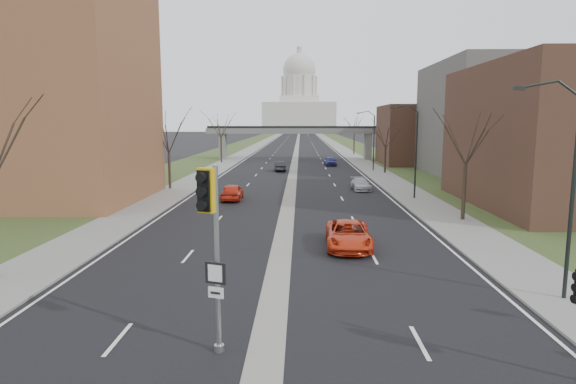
{
  "coord_description": "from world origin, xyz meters",
  "views": [
    {
      "loc": [
        1.06,
        -13.01,
        7.2
      ],
      "look_at": [
        0.42,
        11.53,
        3.62
      ],
      "focal_mm": 30.0,
      "sensor_mm": 36.0,
      "label": 1
    }
  ],
  "objects_px": {
    "car_left_near": "(232,192)",
    "car_right_far": "(330,161)",
    "car_right_near": "(348,235)",
    "car_right_mid": "(360,184)",
    "signal_pole_median": "(211,226)",
    "car_left_far": "(280,166)"
  },
  "relations": [
    {
      "from": "signal_pole_median",
      "to": "car_left_near",
      "type": "bearing_deg",
      "value": 115.21
    },
    {
      "from": "signal_pole_median",
      "to": "car_right_far",
      "type": "bearing_deg",
      "value": 101.68
    },
    {
      "from": "car_left_far",
      "to": "car_right_far",
      "type": "bearing_deg",
      "value": -137.41
    },
    {
      "from": "car_left_near",
      "to": "car_right_near",
      "type": "distance_m",
      "value": 19.23
    },
    {
      "from": "car_left_far",
      "to": "car_right_mid",
      "type": "relative_size",
      "value": 0.99
    },
    {
      "from": "car_right_near",
      "to": "car_right_mid",
      "type": "bearing_deg",
      "value": 83.19
    },
    {
      "from": "car_left_near",
      "to": "car_right_far",
      "type": "xyz_separation_m",
      "value": [
        11.29,
        35.96,
        -0.04
      ]
    },
    {
      "from": "car_right_near",
      "to": "car_right_mid",
      "type": "relative_size",
      "value": 1.27
    },
    {
      "from": "car_right_near",
      "to": "car_left_far",
      "type": "bearing_deg",
      "value": 99.45
    },
    {
      "from": "car_left_near",
      "to": "car_right_near",
      "type": "bearing_deg",
      "value": 117.14
    },
    {
      "from": "car_left_far",
      "to": "car_right_mid",
      "type": "distance_m",
      "value": 21.93
    },
    {
      "from": "signal_pole_median",
      "to": "car_right_mid",
      "type": "xyz_separation_m",
      "value": [
        9.06,
        37.06,
        -3.5
      ]
    },
    {
      "from": "car_left_near",
      "to": "car_right_far",
      "type": "relative_size",
      "value": 1.05
    },
    {
      "from": "car_left_far",
      "to": "signal_pole_median",
      "type": "bearing_deg",
      "value": 83.95
    },
    {
      "from": "car_right_mid",
      "to": "car_right_far",
      "type": "relative_size",
      "value": 1.0
    },
    {
      "from": "signal_pole_median",
      "to": "car_left_near",
      "type": "distance_m",
      "value": 30.53
    },
    {
      "from": "car_left_near",
      "to": "car_right_mid",
      "type": "bearing_deg",
      "value": -152.57
    },
    {
      "from": "signal_pole_median",
      "to": "car_left_near",
      "type": "xyz_separation_m",
      "value": [
        -3.68,
        30.13,
        -3.35
      ]
    },
    {
      "from": "signal_pole_median",
      "to": "car_right_near",
      "type": "xyz_separation_m",
      "value": [
        5.44,
        13.19,
        -3.36
      ]
    },
    {
      "from": "signal_pole_median",
      "to": "car_right_far",
      "type": "height_order",
      "value": "signal_pole_median"
    },
    {
      "from": "car_right_near",
      "to": "car_right_mid",
      "type": "xyz_separation_m",
      "value": [
        3.62,
        23.87,
        -0.13
      ]
    },
    {
      "from": "car_left_near",
      "to": "signal_pole_median",
      "type": "bearing_deg",
      "value": 95.81
    }
  ]
}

